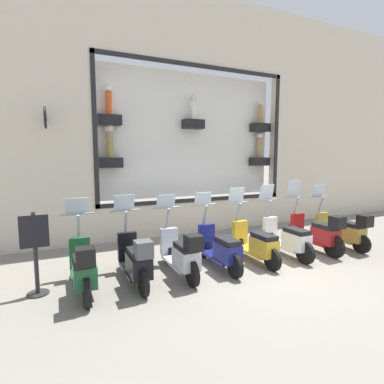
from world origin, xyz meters
TOP-DOWN VIEW (x-y plane):
  - ground_plane at (0.00, 0.00)m, footprint 120.00×120.00m
  - building_facade at (3.60, 0.00)m, footprint 1.18×36.00m
  - scooter_olive_0 at (0.40, -2.75)m, footprint 1.79×0.61m
  - scooter_red_1 at (0.42, -1.85)m, footprint 1.81×0.61m
  - scooter_white_2 at (0.47, -0.94)m, footprint 1.80×0.60m
  - scooter_yellow_3 at (0.47, -0.03)m, footprint 1.79×0.61m
  - scooter_navy_4 at (0.47, 0.88)m, footprint 1.80×0.60m
  - scooter_silver_5 at (0.41, 1.79)m, footprint 1.80×0.61m
  - scooter_black_6 at (0.41, 2.70)m, footprint 1.80×0.61m
  - scooter_green_7 at (0.41, 3.61)m, footprint 1.80×0.61m
  - shop_sign_post at (0.73, 4.33)m, footprint 0.36×0.45m

SIDE VIEW (x-z plane):
  - ground_plane at x=0.00m, z-range 0.00..0.00m
  - scooter_navy_4 at x=0.47m, z-range -0.35..1.19m
  - scooter_yellow_3 at x=0.47m, z-range -0.38..1.23m
  - scooter_white_2 at x=0.47m, z-range -0.39..1.26m
  - scooter_olive_0 at x=0.40m, z-range -0.32..1.24m
  - scooter_silver_5 at x=0.41m, z-range -0.30..1.23m
  - scooter_black_6 at x=0.41m, z-range -0.32..1.25m
  - scooter_green_7 at x=0.41m, z-range -0.32..1.25m
  - scooter_red_1 at x=0.42m, z-range -0.37..1.35m
  - shop_sign_post at x=0.73m, z-range 0.04..1.47m
  - building_facade at x=3.60m, z-range 0.05..7.14m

